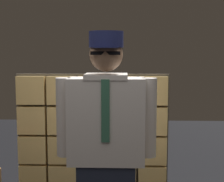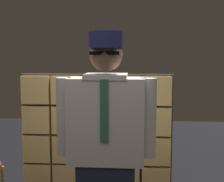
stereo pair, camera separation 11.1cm
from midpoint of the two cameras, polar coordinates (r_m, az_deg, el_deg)
glass_block_wall at (r=3.35m, az=-4.28°, el=-9.76°), size 1.47×0.10×1.47m
standing_person at (r=2.49m, az=-2.26°, el=-10.27°), size 0.71×0.30×1.80m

